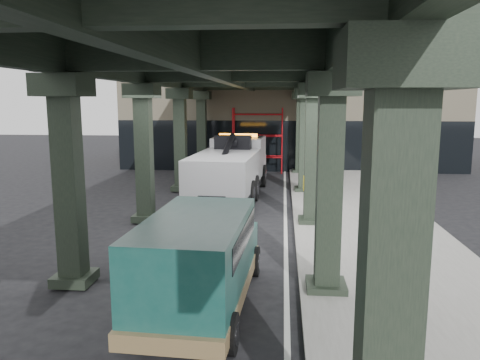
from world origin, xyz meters
The scene contains 8 objects.
ground centered at (0.00, 0.00, 0.00)m, with size 90.00×90.00×0.00m, color black.
sidewalk centered at (4.50, 2.00, 0.07)m, with size 5.00×40.00×0.15m, color gray.
lane_stripe centered at (1.70, 2.00, 0.01)m, with size 0.12×38.00×0.01m, color silver.
viaduct centered at (-0.40, 2.00, 5.46)m, with size 7.40×32.00×6.40m.
building centered at (2.00, 20.00, 4.00)m, with size 22.00×10.00×8.00m, color #C6B793.
scaffolding centered at (0.00, 14.64, 2.11)m, with size 3.08×0.88×4.00m.
tow_truck centered at (-0.80, 7.16, 1.43)m, with size 3.08×9.09×2.93m.
towed_van centered at (-0.13, -5.07, 1.13)m, with size 2.30×5.27×2.10m.
Camera 1 is at (1.57, -14.32, 4.40)m, focal length 35.00 mm.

